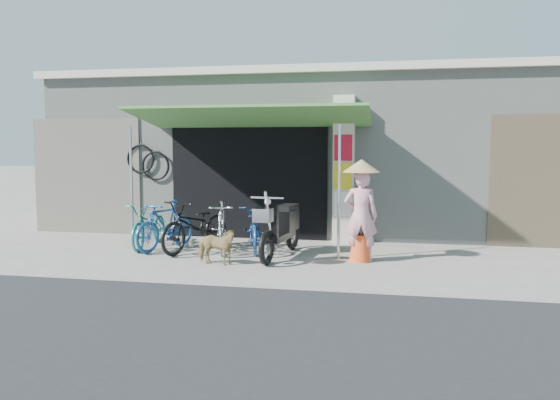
% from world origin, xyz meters
% --- Properties ---
extents(ground, '(80.00, 80.00, 0.00)m').
position_xyz_m(ground, '(0.00, 0.00, 0.00)').
color(ground, gray).
rests_on(ground, ground).
extents(road_strip, '(80.00, 6.00, 0.01)m').
position_xyz_m(road_strip, '(0.00, -4.50, 0.01)').
color(road_strip, '#2A2A2C').
rests_on(road_strip, ground).
extents(bicycle_shop, '(12.30, 5.30, 3.66)m').
position_xyz_m(bicycle_shop, '(-0.00, 5.09, 1.83)').
color(bicycle_shop, '#979C94').
rests_on(bicycle_shop, ground).
extents(shop_pillar, '(0.42, 0.44, 3.00)m').
position_xyz_m(shop_pillar, '(0.85, 2.45, 1.50)').
color(shop_pillar, beige).
rests_on(shop_pillar, ground).
extents(awning, '(4.60, 1.88, 2.72)m').
position_xyz_m(awning, '(-0.90, 1.63, 2.51)').
color(awning, '#3B7133').
rests_on(awning, ground).
extents(neighbour_right, '(2.60, 0.06, 2.60)m').
position_xyz_m(neighbour_right, '(5.00, 2.59, 1.30)').
color(neighbour_right, brown).
rests_on(neighbour_right, ground).
extents(neighbour_left, '(2.60, 0.06, 2.60)m').
position_xyz_m(neighbour_left, '(-5.00, 2.59, 1.30)').
color(neighbour_left, '#6B665B').
rests_on(neighbour_left, ground).
extents(bike_teal, '(0.68, 1.70, 0.87)m').
position_xyz_m(bike_teal, '(-2.85, 1.18, 0.44)').
color(bike_teal, '#1B7D75').
rests_on(bike_teal, ground).
extents(bike_blue, '(0.96, 1.62, 0.94)m').
position_xyz_m(bike_blue, '(-2.43, 0.99, 0.47)').
color(bike_blue, '#21519A').
rests_on(bike_blue, ground).
extents(bike_black, '(1.25, 1.97, 0.98)m').
position_xyz_m(bike_black, '(-1.81, 0.97, 0.49)').
color(bike_black, black).
rests_on(bike_black, ground).
extents(bike_silver, '(0.83, 1.62, 0.94)m').
position_xyz_m(bike_silver, '(-1.33, 1.04, 0.47)').
color(bike_silver, '#A6A6AB').
rests_on(bike_silver, ground).
extents(bike_navy, '(1.02, 1.79, 0.89)m').
position_xyz_m(bike_navy, '(-0.74, 1.24, 0.44)').
color(bike_navy, navy).
rests_on(bike_navy, ground).
extents(street_dog, '(0.78, 0.45, 0.62)m').
position_xyz_m(street_dog, '(-1.07, -0.13, 0.31)').
color(street_dog, '#A67458').
rests_on(street_dog, ground).
extents(moped, '(0.62, 2.02, 1.15)m').
position_xyz_m(moped, '(-0.13, 0.76, 0.52)').
color(moped, black).
rests_on(moped, ground).
extents(nun, '(0.64, 0.64, 1.76)m').
position_xyz_m(nun, '(1.29, 0.61, 0.87)').
color(nun, pink).
rests_on(nun, ground).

